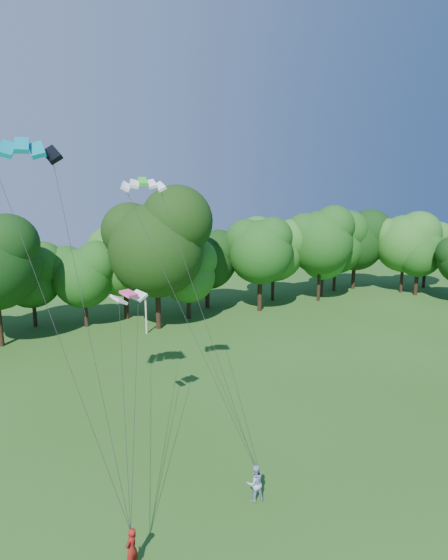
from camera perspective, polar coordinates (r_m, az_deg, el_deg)
name	(u,v)px	position (r m, az deg, el deg)	size (l,w,h in m)	color
utility_pole	(145,298)	(45.11, -10.23, -2.37)	(1.38, 0.57, 7.18)	silver
kite_flyer_left	(132,548)	(20.01, -11.99, -31.08)	(0.63, 0.41, 1.71)	maroon
kite_flyer_right	(255,483)	(22.65, 4.06, -24.89)	(0.88, 0.68, 1.81)	#97AED2
kite_teal	(22,145)	(22.72, -24.92, 15.68)	(3.29, 1.66, 0.84)	#058D9D
kite_green	(143,181)	(24.67, -10.56, 12.55)	(2.45, 1.44, 0.50)	#29E121
kite_pink	(129,294)	(24.05, -12.35, -1.74)	(2.09, 1.52, 0.30)	#F94586
tree_back_center	(156,237)	(45.54, -8.87, 5.58)	(10.79, 10.79, 15.70)	#312113
tree_back_east	(324,252)	(61.10, 12.88, 3.55)	(6.92, 6.92, 10.07)	#331E14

